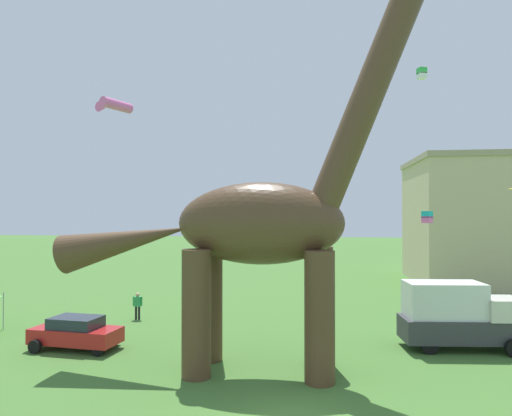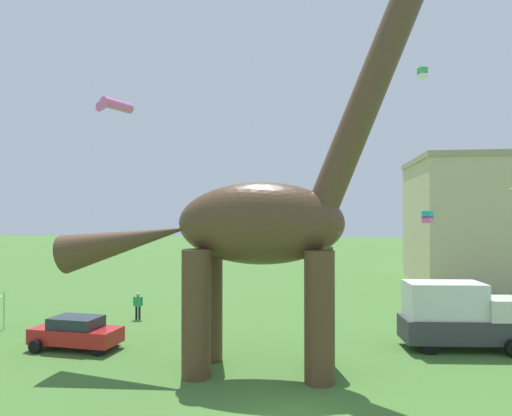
% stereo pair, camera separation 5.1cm
% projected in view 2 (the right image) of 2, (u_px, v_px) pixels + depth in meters
% --- Properties ---
extents(dinosaur_sculpture, '(16.18, 3.43, 16.91)m').
position_uv_depth(dinosaur_sculpture, '(258.00, 223.00, 19.68)').
color(dinosaur_sculpture, '#513823').
rests_on(dinosaur_sculpture, ground_plane).
extents(parked_sedan_left, '(4.37, 2.23, 1.55)m').
position_uv_depth(parked_sedan_left, '(76.00, 332.00, 22.73)').
color(parked_sedan_left, red).
rests_on(parked_sedan_left, ground_plane).
extents(parked_box_truck, '(5.77, 2.62, 3.20)m').
position_uv_depth(parked_box_truck, '(459.00, 315.00, 22.74)').
color(parked_box_truck, '#38383D').
rests_on(parked_box_truck, ground_plane).
extents(person_watching_child, '(0.62, 0.27, 1.65)m').
position_uv_depth(person_watching_child, '(138.00, 303.00, 29.14)').
color(person_watching_child, black).
rests_on(person_watching_child, ground_plane).
extents(kite_trailing, '(2.36, 2.42, 0.69)m').
position_uv_depth(kite_trailing, '(114.00, 106.00, 30.59)').
color(kite_trailing, pink).
extents(kite_near_high, '(0.74, 0.74, 0.83)m').
position_uv_depth(kite_near_high, '(422.00, 73.00, 35.97)').
color(kite_near_high, green).
extents(kite_drifting, '(0.71, 0.71, 0.72)m').
position_uv_depth(kite_drifting, '(428.00, 217.00, 28.36)').
color(kite_drifting, '#19B2B7').
extents(kite_near_low, '(0.93, 0.92, 0.29)m').
position_uv_depth(kite_near_low, '(198.00, 219.00, 32.68)').
color(kite_near_low, '#287AE5').
extents(background_building_block, '(15.14, 12.92, 11.80)m').
position_uv_depth(background_building_block, '(496.00, 220.00, 44.53)').
color(background_building_block, '#CCB78E').
rests_on(background_building_block, ground_plane).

